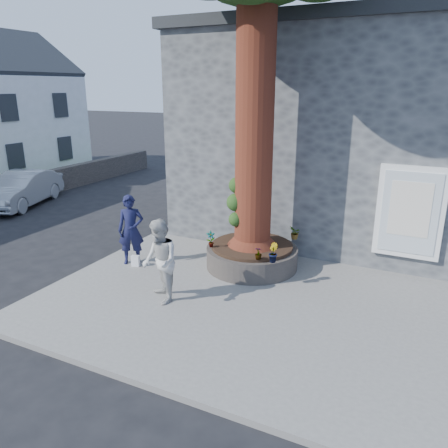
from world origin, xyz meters
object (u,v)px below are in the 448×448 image
at_px(woman, 160,261).
at_px(car_silver, 22,189).
at_px(planter, 252,256).
at_px(man, 131,230).

distance_m(woman, car_silver, 10.61).
height_order(planter, car_silver, car_silver).
bearing_deg(car_silver, planter, -29.19).
bearing_deg(planter, woman, -112.05).
bearing_deg(woman, man, -174.92).
relative_size(planter, woman, 1.28).
bearing_deg(man, planter, -9.59).
bearing_deg(car_silver, woman, -44.02).
xyz_separation_m(man, car_silver, (-7.71, 3.14, -0.36)).
xyz_separation_m(woman, car_silver, (-9.56, 4.57, -0.35)).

